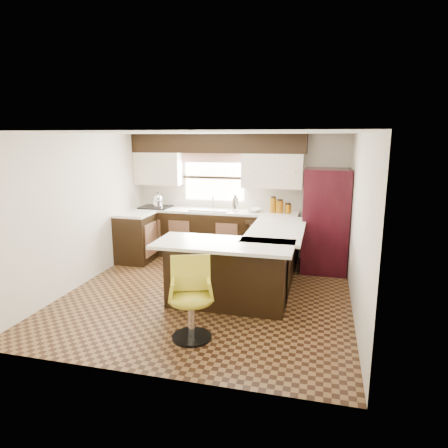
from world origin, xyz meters
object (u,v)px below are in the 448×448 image
(refrigerator, at_px, (326,221))
(bar_chair, at_px, (191,300))
(peninsula_long, at_px, (273,258))
(peninsula_return, at_px, (227,275))

(refrigerator, bearing_deg, bar_chair, -116.87)
(refrigerator, height_order, bar_chair, refrigerator)
(peninsula_long, xyz_separation_m, bar_chair, (-0.70, -2.00, 0.03))
(peninsula_return, bearing_deg, bar_chair, -99.83)
(peninsula_long, distance_m, bar_chair, 2.12)
(peninsula_long, height_order, peninsula_return, same)
(refrigerator, relative_size, bar_chair, 1.87)
(bar_chair, bearing_deg, peninsula_long, 51.38)
(peninsula_return, relative_size, bar_chair, 1.70)
(refrigerator, bearing_deg, peninsula_long, -129.76)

